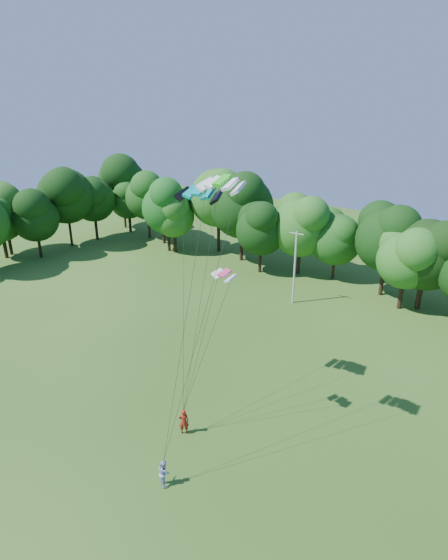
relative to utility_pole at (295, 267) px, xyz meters
The scene contains 10 objects.
ground 29.09m from the utility_pole, 82.68° to the right, with size 160.00×160.00×0.00m, color #274A14.
utility_pole is the anchor object (origin of this frame).
kite_flyer_left 23.83m from the utility_pole, 77.51° to the right, with size 0.68×0.45×1.86m, color #A02214.
kite_flyer_right 28.01m from the utility_pole, 75.07° to the right, with size 0.81×0.63×1.67m, color #9DB1DA.
kite_teal 21.69m from the utility_pole, 81.31° to the right, with size 3.28×1.95×0.68m.
kite_green 26.11m from the utility_pole, 71.37° to the right, with size 2.64×1.33×0.55m.
kite_pink 22.41m from the utility_pole, 72.50° to the right, with size 1.70×0.99×0.34m.
tree_back_west 25.45m from the utility_pole, 168.21° to the left, with size 8.28×8.28×12.04m.
tree_back_center 13.83m from the utility_pole, 32.07° to the left, with size 8.21×8.21×11.95m.
tree_flank_west 43.31m from the utility_pole, 165.42° to the right, with size 7.64×7.64×11.12m.
Camera 1 is at (18.16, -11.22, 20.16)m, focal length 28.00 mm.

